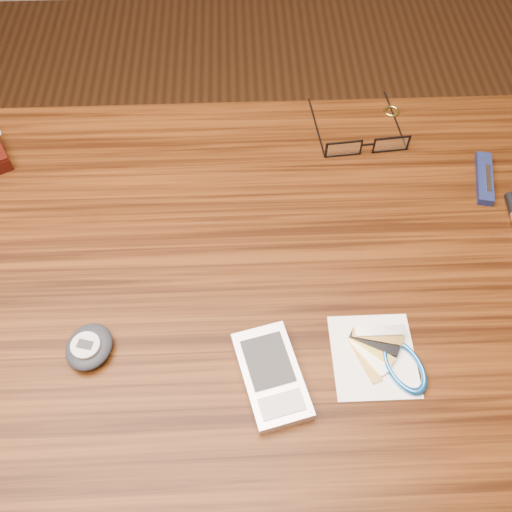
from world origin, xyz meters
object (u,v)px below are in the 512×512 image
object	(u,v)px
pocket_knife	(484,178)
eyeglasses	(366,144)
pedometer	(89,347)
pda_phone	(271,375)
notepad_keys	(388,359)
desk	(208,328)

from	to	relation	value
pocket_knife	eyeglasses	bearing A→B (deg)	156.83
pedometer	pda_phone	bearing A→B (deg)	-11.40
pedometer	pocket_knife	size ratio (longest dim) A/B	0.75
pedometer	notepad_keys	world-z (taller)	pedometer
desk	pedometer	size ratio (longest dim) A/B	13.85
pedometer	notepad_keys	distance (m)	0.35
pda_phone	pocket_knife	world-z (taller)	pda_phone
pedometer	pocket_knife	world-z (taller)	pedometer
notepad_keys	pda_phone	bearing A→B (deg)	-173.00
pda_phone	notepad_keys	size ratio (longest dim) A/B	1.10
pedometer	notepad_keys	size ratio (longest dim) A/B	0.61
eyeglasses	pedometer	size ratio (longest dim) A/B	1.96
notepad_keys	eyeglasses	bearing A→B (deg)	86.09
pda_phone	pedometer	world-z (taller)	pedometer
eyeglasses	notepad_keys	world-z (taller)	eyeglasses
notepad_keys	desk	bearing A→B (deg)	154.51
notepad_keys	pedometer	bearing A→B (deg)	175.78
pda_phone	desk	bearing A→B (deg)	123.63
desk	eyeglasses	bearing A→B (deg)	44.80
eyeglasses	pedometer	world-z (taller)	eyeglasses
notepad_keys	pocket_knife	distance (m)	0.33
pedometer	notepad_keys	bearing A→B (deg)	-4.22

